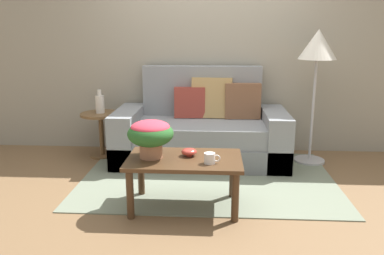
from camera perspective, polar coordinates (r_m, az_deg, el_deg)
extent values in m
plane|color=brown|center=(4.03, 2.33, -7.65)|extent=(14.00, 14.00, 0.00)
cube|color=gray|center=(4.87, 2.78, 11.91)|extent=(6.40, 0.12, 2.61)
cube|color=gray|center=(4.04, 2.34, -7.49)|extent=(2.58, 1.73, 0.01)
cube|color=slate|center=(4.52, 1.26, -3.41)|extent=(1.97, 0.93, 0.26)
cube|color=gray|center=(4.43, 1.27, -0.55)|extent=(1.44, 0.83, 0.22)
cube|color=gray|center=(4.76, 1.48, 4.05)|extent=(1.44, 0.17, 0.84)
cube|color=gray|center=(4.58, -9.42, -1.13)|extent=(0.27, 0.93, 0.61)
cube|color=gray|center=(4.52, 12.11, -1.47)|extent=(0.27, 0.93, 0.61)
cube|color=brown|center=(4.61, 7.49, 3.93)|extent=(0.42, 0.19, 0.42)
cube|color=tan|center=(4.61, 2.95, 4.42)|extent=(0.49, 0.20, 0.49)
cube|color=#93382D|center=(4.62, -0.36, 3.74)|extent=(0.37, 0.19, 0.37)
cylinder|color=#442D1B|center=(3.20, -9.15, -9.76)|extent=(0.06, 0.06, 0.42)
cylinder|color=#442D1B|center=(3.13, 6.42, -10.21)|extent=(0.06, 0.06, 0.42)
cylinder|color=#442D1B|center=(3.62, -7.55, -6.78)|extent=(0.06, 0.06, 0.42)
cylinder|color=#442D1B|center=(3.56, 6.06, -7.10)|extent=(0.06, 0.06, 0.42)
cube|color=#4C331E|center=(3.27, -1.13, -4.79)|extent=(0.97, 0.59, 0.03)
cylinder|color=brown|center=(4.86, -13.06, -3.99)|extent=(0.31, 0.31, 0.03)
cylinder|color=brown|center=(4.79, -13.23, -1.09)|extent=(0.06, 0.06, 0.48)
cylinder|color=brown|center=(4.73, -13.41, 1.92)|extent=(0.48, 0.48, 0.03)
cylinder|color=#B2B2B7|center=(4.74, 16.92, -4.68)|extent=(0.35, 0.35, 0.03)
cylinder|color=#B2B2B7|center=(4.59, 17.45, 2.37)|extent=(0.03, 0.03, 1.16)
cone|color=beige|center=(4.51, 18.16, 11.63)|extent=(0.42, 0.42, 0.32)
cylinder|color=#A36B4C|center=(3.28, -6.09, -3.26)|extent=(0.19, 0.19, 0.14)
ellipsoid|color=#286028|center=(3.24, -6.16, -0.91)|extent=(0.39, 0.39, 0.21)
ellipsoid|color=#DB384C|center=(3.22, -6.18, 0.01)|extent=(0.33, 0.33, 0.12)
cylinder|color=white|center=(3.12, 2.63, -4.56)|extent=(0.09, 0.09, 0.09)
torus|color=white|center=(3.12, 3.67, -4.57)|extent=(0.06, 0.01, 0.06)
cylinder|color=#B2382D|center=(3.31, -0.43, -4.06)|extent=(0.05, 0.05, 0.02)
ellipsoid|color=#B2382D|center=(3.30, -0.43, -3.60)|extent=(0.13, 0.13, 0.06)
cylinder|color=silver|center=(4.72, -13.47, 3.37)|extent=(0.10, 0.10, 0.21)
cylinder|color=silver|center=(4.70, -13.56, 5.04)|extent=(0.05, 0.05, 0.07)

